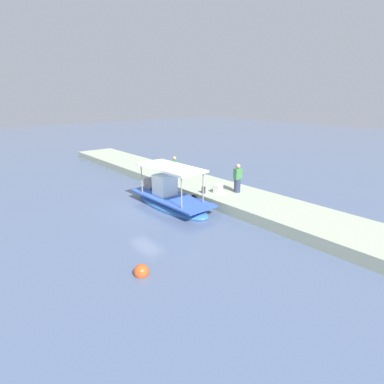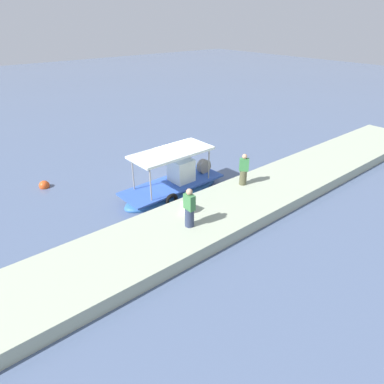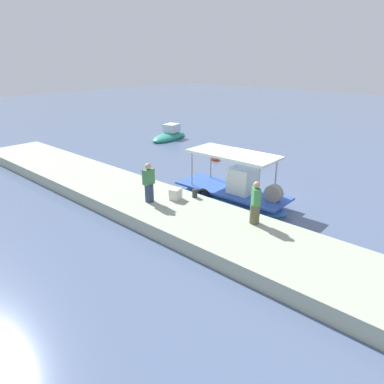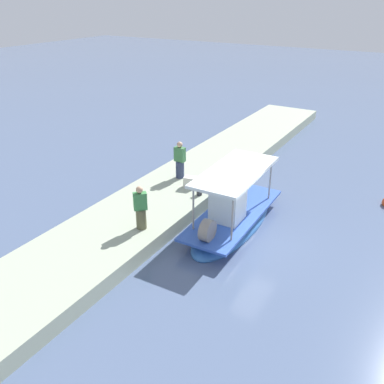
# 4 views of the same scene
# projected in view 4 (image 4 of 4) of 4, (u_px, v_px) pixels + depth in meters

# --- Properties ---
(ground_plane) EXTENTS (120.00, 120.00, 0.00)m
(ground_plane) POSITION_uv_depth(u_px,v_px,m) (240.00, 239.00, 15.74)
(ground_plane) COLOR slate
(dock_quay) EXTENTS (36.00, 3.69, 0.59)m
(dock_quay) POSITION_uv_depth(u_px,v_px,m) (153.00, 206.00, 17.49)
(dock_quay) COLOR #A9B49A
(dock_quay) RESTS_ON ground_plane
(main_fishing_boat) EXTENTS (5.95, 2.25, 2.76)m
(main_fishing_boat) POSITION_uv_depth(u_px,v_px,m) (232.00, 217.00, 16.40)
(main_fishing_boat) COLOR #336DB8
(main_fishing_boat) RESTS_ON ground_plane
(fisherman_near_bollard) EXTENTS (0.54, 0.54, 1.70)m
(fisherman_near_bollard) POSITION_uv_depth(u_px,v_px,m) (141.00, 210.00, 14.99)
(fisherman_near_bollard) COLOR brown
(fisherman_near_bollard) RESTS_ON dock_quay
(fisherman_by_crate) EXTENTS (0.40, 0.50, 1.77)m
(fisherman_by_crate) POSITION_uv_depth(u_px,v_px,m) (180.00, 162.00, 19.16)
(fisherman_by_crate) COLOR #2F3956
(fisherman_by_crate) RESTS_ON dock_quay
(mooring_bollard) EXTENTS (0.24, 0.24, 0.39)m
(mooring_bollard) POSITION_uv_depth(u_px,v_px,m) (199.00, 191.00, 17.72)
(mooring_bollard) COLOR #2D2D33
(mooring_bollard) RESTS_ON dock_quay
(cargo_crate) EXTENTS (0.52, 0.60, 0.50)m
(cargo_crate) POSITION_uv_depth(u_px,v_px,m) (190.00, 182.00, 18.42)
(cargo_crate) COLOR silver
(cargo_crate) RESTS_ON dock_quay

